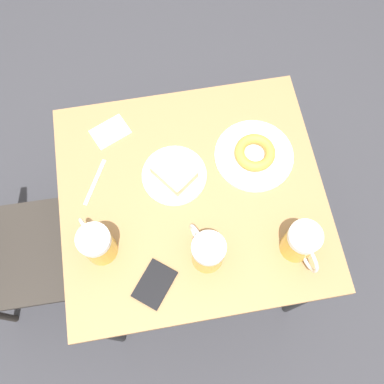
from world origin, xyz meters
The scene contains 10 objects.
ground_plane centered at (0.00, 0.00, 0.00)m, with size 8.00×8.00×0.00m, color #333338.
table centered at (0.00, 0.00, 0.69)m, with size 0.77×0.84×0.76m.
plate_with_cake centered at (0.07, 0.05, 0.78)m, with size 0.21×0.21×0.05m.
plate_with_donut centered at (0.10, -0.22, 0.78)m, with size 0.26×0.26×0.04m.
beer_mug_left centered at (-0.21, -0.01, 0.83)m, with size 0.14×0.10×0.14m.
beer_mug_center centered at (-0.23, -0.28, 0.83)m, with size 0.14×0.10×0.14m.
beer_mug_right centered at (-0.13, 0.30, 0.83)m, with size 0.14×0.10×0.14m.
napkin_folded centered at (0.27, 0.23, 0.77)m, with size 0.13×0.14×0.00m.
fork centered at (0.09, 0.30, 0.77)m, with size 0.15×0.09×0.00m.
passport_near_edge centered at (-0.26, 0.16, 0.77)m, with size 0.15×0.15×0.01m.
Camera 1 is at (-0.47, 0.08, 2.03)m, focal length 40.00 mm.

